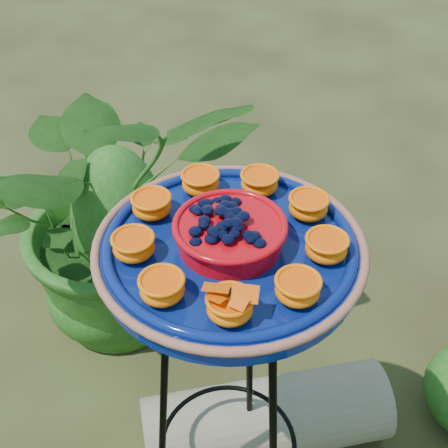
{
  "coord_description": "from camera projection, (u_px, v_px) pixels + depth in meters",
  "views": [
    {
      "loc": [
        0.22,
        -0.68,
        1.51
      ],
      "look_at": [
        0.01,
        0.05,
        0.88
      ],
      "focal_mm": 50.0,
      "sensor_mm": 36.0,
      "label": 1
    }
  ],
  "objects": [
    {
      "name": "tripod_stand",
      "position": [
        229.0,
        384.0,
        1.21
      ],
      "size": [
        0.32,
        0.33,
        0.82
      ],
      "rotation": [
        0.0,
        0.0,
        -0.08
      ],
      "color": "black",
      "rests_on": "ground"
    },
    {
      "name": "shrub_back_left",
      "position": [
        118.0,
        205.0,
        1.76
      ],
      "size": [
        1.0,
        0.97,
        0.84
      ],
      "primitive_type": "imported",
      "rotation": [
        0.0,
        0.0,
        0.57
      ],
      "color": "#214713",
      "rests_on": "ground"
    },
    {
      "name": "feeder_dish",
      "position": [
        230.0,
        246.0,
        0.98
      ],
      "size": [
        0.45,
        0.45,
        0.1
      ],
      "rotation": [
        0.0,
        0.0,
        -0.08
      ],
      "color": "navy",
      "rests_on": "tripod_stand"
    },
    {
      "name": "driftwood_log",
      "position": [
        266.0,
        418.0,
        1.6
      ],
      "size": [
        0.65,
        0.47,
        0.21
      ],
      "primitive_type": "cylinder",
      "rotation": [
        0.0,
        1.57,
        0.48
      ],
      "color": "gray",
      "rests_on": "ground"
    }
  ]
}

